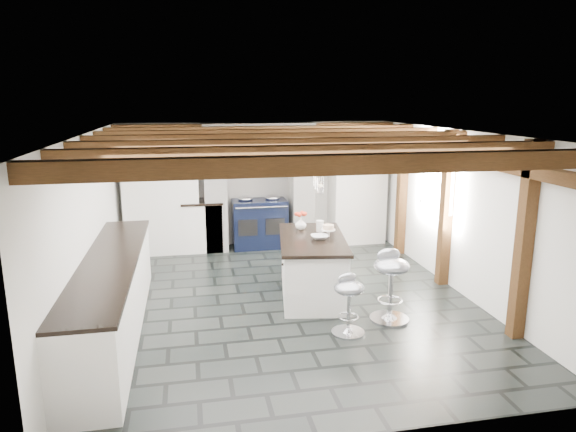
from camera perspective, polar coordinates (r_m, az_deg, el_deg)
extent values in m
plane|color=black|center=(7.20, -0.17, -9.31)|extent=(6.00, 6.00, 0.00)
plane|color=white|center=(9.75, -3.52, 3.63)|extent=(5.00, 0.00, 5.00)
plane|color=white|center=(6.84, -21.20, -1.27)|extent=(0.00, 6.00, 6.00)
plane|color=white|center=(7.71, 18.39, 0.48)|extent=(0.00, 6.00, 6.00)
plane|color=white|center=(6.68, -0.19, 9.28)|extent=(6.00, 6.00, 0.00)
cube|color=white|center=(9.42, -8.09, 1.95)|extent=(0.40, 0.60, 1.90)
cube|color=white|center=(9.64, 1.46, 2.32)|extent=(0.40, 0.60, 1.90)
cube|color=#563318|center=(9.36, -3.34, 8.41)|extent=(2.10, 0.65, 0.18)
cube|color=white|center=(9.35, -3.35, 9.36)|extent=(2.00, 0.60, 0.31)
cube|color=black|center=(9.04, -3.07, 8.64)|extent=(1.00, 0.03, 0.22)
cube|color=silver|center=(9.02, -3.05, 8.63)|extent=(0.90, 0.01, 0.14)
cube|color=white|center=(9.42, -13.88, 2.00)|extent=(1.30, 0.58, 2.00)
cube|color=white|center=(9.92, 7.69, 2.81)|extent=(1.00, 0.58, 2.00)
cube|color=white|center=(6.44, -18.93, -8.60)|extent=(0.60, 3.80, 0.88)
cube|color=black|center=(6.29, -19.24, -4.69)|extent=(0.64, 3.80, 0.04)
cube|color=white|center=(9.52, -9.49, -1.12)|extent=(0.70, 0.60, 0.88)
cube|color=black|center=(9.42, -9.59, 1.59)|extent=(0.74, 0.64, 0.04)
cube|color=#563318|center=(7.55, 18.29, 6.39)|extent=(0.15, 5.80, 0.14)
plane|color=white|center=(8.15, 16.42, 4.12)|extent=(0.00, 0.90, 0.90)
cube|color=#563318|center=(4.17, 6.61, 5.74)|extent=(5.00, 0.16, 0.16)
cube|color=#563318|center=(5.00, 3.60, 6.98)|extent=(5.00, 0.16, 0.16)
cube|color=#563318|center=(5.84, 1.44, 7.86)|extent=(5.00, 0.16, 0.16)
cube|color=#563318|center=(6.68, -0.19, 8.51)|extent=(5.00, 0.16, 0.16)
cube|color=#563318|center=(7.53, -1.45, 9.01)|extent=(5.00, 0.16, 0.16)
cube|color=#563318|center=(8.39, -2.45, 9.41)|extent=(5.00, 0.16, 0.16)
cube|color=#563318|center=(9.24, -3.27, 9.73)|extent=(5.00, 0.16, 0.16)
cube|color=#563318|center=(6.36, 24.76, -2.63)|extent=(0.15, 0.15, 2.30)
cube|color=#563318|center=(7.84, 17.17, 0.76)|extent=(0.15, 0.15, 2.30)
cube|color=#563318|center=(9.25, 12.55, 2.83)|extent=(0.15, 0.15, 2.30)
cylinder|color=black|center=(6.76, 3.67, 6.15)|extent=(0.01, 0.01, 0.56)
cylinder|color=white|center=(6.81, 3.63, 3.40)|extent=(0.09, 0.09, 0.22)
cylinder|color=black|center=(7.06, 3.44, 6.45)|extent=(0.01, 0.01, 0.56)
cylinder|color=white|center=(7.11, 3.41, 3.80)|extent=(0.09, 0.09, 0.22)
cylinder|color=black|center=(7.36, 3.24, 6.72)|extent=(0.01, 0.01, 0.56)
cylinder|color=white|center=(7.41, 3.20, 4.18)|extent=(0.09, 0.09, 0.22)
cube|color=black|center=(9.58, -3.20, -0.81)|extent=(1.00, 0.60, 0.90)
ellipsoid|color=silver|center=(9.45, -4.74, 1.95)|extent=(0.28, 0.28, 0.11)
ellipsoid|color=silver|center=(9.52, -1.75, 2.06)|extent=(0.28, 0.28, 0.11)
cylinder|color=silver|center=(9.19, -2.96, 0.96)|extent=(0.95, 0.03, 0.03)
cube|color=black|center=(9.26, -4.48, -1.31)|extent=(0.35, 0.02, 0.30)
cube|color=black|center=(9.33, -1.43, -1.17)|extent=(0.35, 0.02, 0.30)
cube|color=white|center=(7.26, 2.68, -5.78)|extent=(1.06, 1.74, 0.80)
cube|color=black|center=(7.13, 2.72, -2.57)|extent=(1.15, 1.82, 0.05)
imported|color=white|center=(7.53, 1.42, -0.86)|extent=(0.19, 0.19, 0.17)
ellipsoid|color=red|center=(7.50, 1.43, 0.19)|extent=(0.18, 0.18, 0.11)
cylinder|color=white|center=(7.42, 3.58, -1.12)|extent=(0.11, 0.11, 0.16)
imported|color=white|center=(7.04, 3.52, -2.35)|extent=(0.27, 0.27, 0.06)
cylinder|color=white|center=(7.18, 4.50, -1.93)|extent=(0.05, 0.05, 0.09)
cylinder|color=white|center=(7.17, 4.50, -1.52)|extent=(0.20, 0.20, 0.01)
cylinder|color=#D5B08F|center=(7.16, 4.51, -1.22)|extent=(0.15, 0.15, 0.06)
cylinder|color=silver|center=(6.71, 11.18, -11.15)|extent=(0.49, 0.49, 0.03)
cone|color=silver|center=(6.69, 11.20, -10.75)|extent=(0.22, 0.22, 0.09)
cylinder|color=silver|center=(6.57, 11.31, -8.34)|extent=(0.06, 0.06, 0.61)
torus|color=silver|center=(6.61, 11.27, -9.16)|extent=(0.31, 0.31, 0.02)
ellipsoid|color=gray|center=(6.46, 11.45, -5.48)|extent=(0.48, 0.48, 0.20)
ellipsoid|color=gray|center=(6.52, 11.06, -4.26)|extent=(0.32, 0.15, 0.17)
cylinder|color=silver|center=(6.29, 6.67, -12.72)|extent=(0.39, 0.39, 0.03)
cone|color=silver|center=(6.27, 6.68, -12.39)|extent=(0.18, 0.18, 0.07)
cylinder|color=silver|center=(6.17, 6.74, -10.36)|extent=(0.04, 0.04, 0.49)
torus|color=silver|center=(6.20, 6.72, -11.04)|extent=(0.25, 0.25, 0.02)
ellipsoid|color=gray|center=(6.07, 6.81, -7.96)|extent=(0.43, 0.43, 0.16)
ellipsoid|color=gray|center=(6.11, 6.41, -6.91)|extent=(0.27, 0.15, 0.14)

